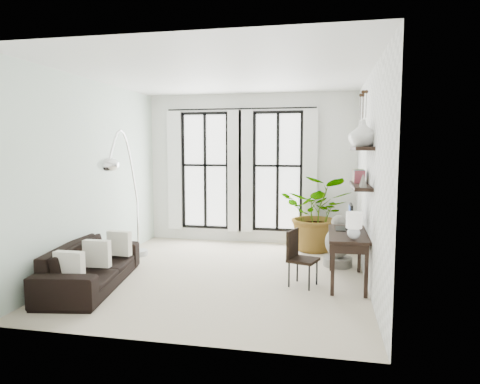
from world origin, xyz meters
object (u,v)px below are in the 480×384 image
(plant, at_px, (318,213))
(buddha, at_px, (338,245))
(arc_lamp, at_px, (124,161))
(sofa, at_px, (91,265))
(desk_chair, at_px, (298,254))
(desk, at_px, (348,237))

(plant, height_order, buddha, plant)
(arc_lamp, relative_size, buddha, 2.62)
(sofa, xyz_separation_m, arc_lamp, (0.10, 0.94, 1.52))
(desk_chair, height_order, buddha, buddha)
(sofa, height_order, desk, desk)
(sofa, relative_size, buddha, 2.44)
(desk, height_order, desk_chair, desk)
(arc_lamp, bearing_deg, buddha, 14.30)
(desk, distance_m, desk_chair, 0.78)
(desk, height_order, arc_lamp, arc_lamp)
(sofa, relative_size, arc_lamp, 0.93)
(desk_chair, xyz_separation_m, buddha, (0.61, 1.19, -0.10))
(sofa, xyz_separation_m, desk, (3.75, 0.83, 0.41))
(desk_chair, relative_size, buddha, 0.93)
(plant, xyz_separation_m, arc_lamp, (-3.17, -1.95, 1.07))
(desk, relative_size, buddha, 1.48)
(sofa, distance_m, plant, 4.38)
(desk_chair, bearing_deg, plant, 102.88)
(sofa, bearing_deg, buddha, -72.41)
(sofa, height_order, plant, plant)
(arc_lamp, bearing_deg, desk_chair, -5.64)
(desk_chair, xyz_separation_m, arc_lamp, (-2.93, 0.29, 1.36))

